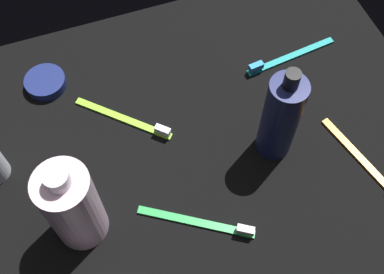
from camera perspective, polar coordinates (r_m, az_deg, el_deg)
ground_plane at (r=79.71cm, az=0.00°, el=-1.28°), size 84.00×64.00×1.20cm
lotion_bottle at (r=73.07cm, az=10.42°, el=2.25°), size 5.63×5.63×19.42cm
bodywash_bottle at (r=68.07cm, az=-13.96°, el=-7.93°), size 7.55×7.55×17.79cm
toothbrush_teal at (r=90.42cm, az=11.05°, el=9.23°), size 18.02×3.20×2.10cm
toothbrush_lime at (r=81.73cm, az=-7.49°, el=2.05°), size 13.84×13.30×2.10cm
toothbrush_green at (r=73.14cm, az=1.31°, el=-10.11°), size 15.81×10.71×2.10cm
toothbrush_orange at (r=81.93cm, az=20.01°, el=-2.99°), size 5.53×17.75×2.10cm
cream_tin_left at (r=88.80cm, az=-16.94°, el=6.20°), size 7.11×7.11×1.80cm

